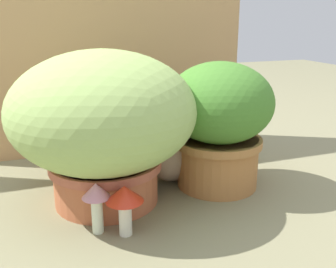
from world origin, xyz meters
TOP-DOWN VIEW (x-y plane):
  - ground_plane at (0.00, 0.00)m, footprint 6.00×6.00m
  - cardboard_backdrop at (0.09, 0.50)m, footprint 1.08×0.03m
  - grass_planter at (-0.04, 0.02)m, footprint 0.53×0.53m
  - leafy_planter at (0.32, 0.02)m, footprint 0.33×0.33m
  - cat at (0.22, 0.12)m, footprint 0.36×0.30m
  - mushroom_ornament_red at (-0.04, -0.18)m, footprint 0.10×0.10m
  - mushroom_ornament_pink at (-0.10, -0.15)m, footprint 0.07×0.07m

SIDE VIEW (x-z plane):
  - ground_plane at x=0.00m, z-range 0.00..0.00m
  - mushroom_ornament_pink at x=-0.10m, z-range 0.03..0.17m
  - mushroom_ornament_red at x=-0.04m, z-range 0.03..0.17m
  - cat at x=0.22m, z-range -0.04..0.28m
  - leafy_planter at x=0.32m, z-range 0.02..0.42m
  - grass_planter at x=-0.04m, z-range 0.03..0.47m
  - cardboard_backdrop at x=0.09m, z-range 0.00..0.92m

